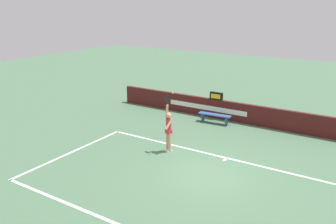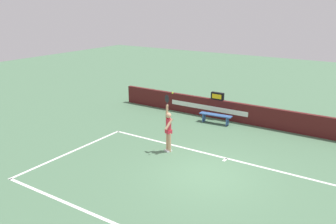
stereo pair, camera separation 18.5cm
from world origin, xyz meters
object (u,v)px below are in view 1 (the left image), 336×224
object	(u,v)px
courtside_bench_near	(215,116)
tennis_ball	(173,93)
tennis_player	(168,129)
speed_display	(216,96)

from	to	relation	value
courtside_bench_near	tennis_ball	bearing A→B (deg)	-87.95
tennis_player	tennis_ball	xyz separation A→B (m)	(0.22, -0.04, 1.55)
tennis_player	courtside_bench_near	xyz separation A→B (m)	(0.06, 4.35, -0.64)
tennis_player	courtside_bench_near	distance (m)	4.39
tennis_player	courtside_bench_near	world-z (taller)	tennis_player
tennis_player	courtside_bench_near	size ratio (longest dim) A/B	1.41
tennis_player	speed_display	bearing A→B (deg)	92.97
tennis_ball	courtside_bench_near	world-z (taller)	tennis_ball
speed_display	tennis_player	size ratio (longest dim) A/B	0.29
speed_display	tennis_ball	bearing A→B (deg)	-84.67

